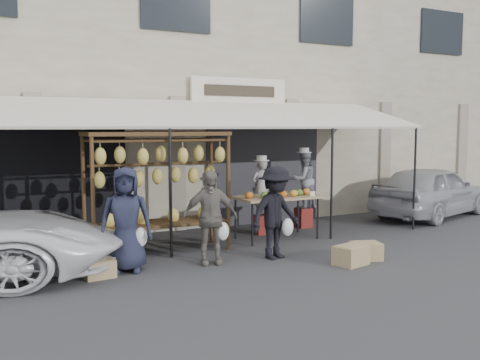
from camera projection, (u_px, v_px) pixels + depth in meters
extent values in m
plane|color=#2D2D30|center=(251.00, 266.00, 8.98)|extent=(90.00, 90.00, 0.00)
cube|color=beige|center=(138.00, 83.00, 14.40)|extent=(24.00, 6.00, 7.00)
cube|color=#232328|center=(264.00, 171.00, 12.92)|extent=(3.00, 0.10, 2.50)
cube|color=black|center=(62.00, 180.00, 10.80)|extent=(2.60, 0.10, 2.50)
cube|color=silver|center=(239.00, 91.00, 12.36)|extent=(2.40, 0.10, 0.60)
cube|color=silver|center=(198.00, 113.00, 10.76)|extent=(10.00, 2.34, 0.63)
cylinder|color=black|center=(171.00, 193.00, 9.44)|extent=(0.05, 0.05, 2.30)
cylinder|color=black|center=(332.00, 184.00, 11.01)|extent=(0.05, 0.05, 2.30)
cylinder|color=black|center=(415.00, 179.00, 12.05)|extent=(0.05, 0.05, 2.30)
cylinder|color=#3A2714|center=(93.00, 201.00, 8.88)|extent=(0.07, 0.07, 2.20)
cylinder|color=#3A2714|center=(228.00, 192.00, 10.00)|extent=(0.07, 0.07, 2.20)
cylinder|color=#3A2714|center=(84.00, 195.00, 9.59)|extent=(0.07, 0.07, 2.20)
cylinder|color=#3A2714|center=(211.00, 188.00, 10.71)|extent=(0.07, 0.07, 2.20)
cube|color=#3A2714|center=(157.00, 134.00, 9.68)|extent=(2.60, 0.90, 0.07)
cylinder|color=#3A2714|center=(163.00, 141.00, 9.39)|extent=(2.50, 0.05, 0.05)
cylinder|color=#3A2714|center=(151.00, 140.00, 10.01)|extent=(2.50, 0.05, 0.05)
cylinder|color=#3A2714|center=(157.00, 164.00, 9.74)|extent=(2.50, 0.05, 0.05)
cube|color=#3A2714|center=(158.00, 223.00, 9.85)|extent=(2.50, 0.80, 0.05)
ellipsoid|color=tan|center=(100.00, 156.00, 8.91)|extent=(0.20, 0.18, 0.30)
ellipsoid|color=tan|center=(120.00, 155.00, 9.21)|extent=(0.20, 0.18, 0.30)
ellipsoid|color=tan|center=(143.00, 157.00, 9.25)|extent=(0.20, 0.18, 0.30)
ellipsoid|color=tan|center=(161.00, 154.00, 9.54)|extent=(0.20, 0.18, 0.30)
ellipsoid|color=tan|center=(183.00, 156.00, 9.58)|extent=(0.20, 0.18, 0.30)
ellipsoid|color=tan|center=(199.00, 153.00, 9.87)|extent=(0.20, 0.18, 0.30)
ellipsoid|color=tan|center=(220.00, 155.00, 9.91)|extent=(0.20, 0.18, 0.30)
ellipsoid|color=tan|center=(99.00, 180.00, 9.29)|extent=(0.20, 0.18, 0.30)
ellipsoid|color=tan|center=(119.00, 178.00, 9.45)|extent=(0.20, 0.18, 0.30)
ellipsoid|color=tan|center=(139.00, 179.00, 9.61)|extent=(0.20, 0.18, 0.30)
ellipsoid|color=tan|center=(157.00, 176.00, 9.76)|extent=(0.20, 0.18, 0.30)
ellipsoid|color=tan|center=(175.00, 175.00, 9.92)|extent=(0.20, 0.18, 0.30)
ellipsoid|color=tan|center=(193.00, 175.00, 10.08)|extent=(0.20, 0.18, 0.30)
ellipsoid|color=tan|center=(210.00, 173.00, 10.23)|extent=(0.20, 0.18, 0.30)
cube|color=#9F8A5C|center=(277.00, 197.00, 11.04)|extent=(1.70, 0.90, 0.05)
cylinder|color=black|center=(252.00, 225.00, 10.41)|extent=(0.04, 0.04, 0.85)
cylinder|color=black|center=(318.00, 218.00, 11.11)|extent=(0.04, 0.04, 0.85)
cylinder|color=black|center=(235.00, 219.00, 11.07)|extent=(0.04, 0.04, 0.85)
cylinder|color=black|center=(298.00, 213.00, 11.76)|extent=(0.04, 0.04, 0.85)
ellipsoid|color=#B25919|center=(249.00, 195.00, 10.62)|extent=(0.18, 0.14, 0.14)
ellipsoid|color=#477226|center=(265.00, 195.00, 10.63)|extent=(0.18, 0.14, 0.14)
ellipsoid|color=#477226|center=(270.00, 194.00, 10.76)|extent=(0.18, 0.14, 0.14)
ellipsoid|color=#B25919|center=(283.00, 194.00, 10.81)|extent=(0.18, 0.14, 0.14)
ellipsoid|color=gold|center=(294.00, 193.00, 10.93)|extent=(0.18, 0.14, 0.14)
ellipsoid|color=#477226|center=(299.00, 192.00, 11.08)|extent=(0.18, 0.14, 0.14)
ellipsoid|color=orange|center=(306.00, 191.00, 11.24)|extent=(0.18, 0.14, 0.14)
imported|color=#9A9A9A|center=(261.00, 187.00, 11.53)|extent=(0.46, 0.32, 1.22)
imported|color=#9797A7|center=(304.00, 180.00, 12.30)|extent=(0.66, 0.53, 1.32)
imported|color=#1E2135|center=(126.00, 220.00, 8.53)|extent=(0.95, 0.77, 1.69)
imported|color=slate|center=(210.00, 217.00, 9.03)|extent=(1.01, 0.63, 1.60)
imported|color=black|center=(276.00, 213.00, 9.39)|extent=(1.16, 0.82, 1.64)
cube|color=maroon|center=(261.00, 225.00, 11.61)|extent=(0.32, 0.32, 0.42)
cube|color=maroon|center=(303.00, 218.00, 12.38)|extent=(0.41, 0.41, 0.45)
cube|color=tan|center=(351.00, 255.00, 9.02)|extent=(0.63, 0.53, 0.32)
cube|color=tan|center=(366.00, 251.00, 9.38)|extent=(0.59, 0.51, 0.30)
cube|color=tan|center=(99.00, 269.00, 8.25)|extent=(0.50, 0.40, 0.27)
imported|color=#AEAEB4|center=(431.00, 191.00, 13.79)|extent=(4.25, 2.65, 1.35)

